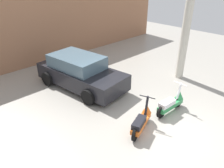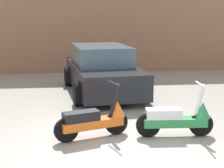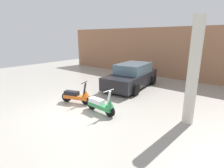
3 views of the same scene
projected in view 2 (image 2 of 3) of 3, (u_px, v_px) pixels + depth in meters
ground_plane at (135, 153)px, 6.11m from camera, size 28.00×28.00×0.00m
wall_back at (99, 27)px, 14.37m from camera, size 19.60×0.12×3.79m
scooter_front_left at (95, 119)px, 6.82m from camera, size 1.50×0.77×1.09m
scooter_front_right at (178, 118)px, 6.89m from camera, size 1.57×0.56×1.09m
car_rear_left at (102, 71)px, 10.73m from camera, size 2.49×4.53×1.47m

